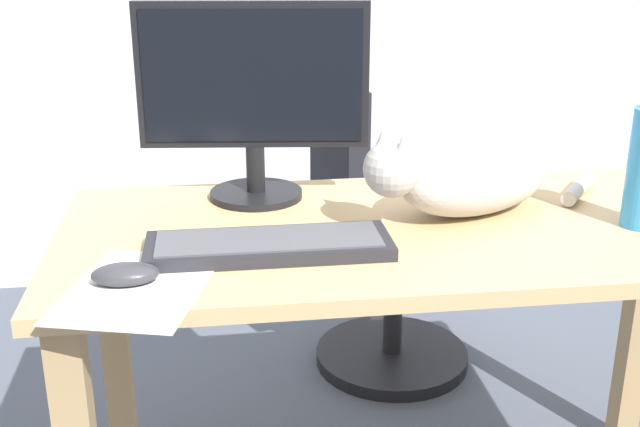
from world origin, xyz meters
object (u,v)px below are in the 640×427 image
object	(u,v)px
office_chair	(380,250)
monitor	(253,94)
computer_mouse	(125,274)
cat	(468,176)
keyboard	(269,245)

from	to	relation	value
office_chair	monitor	distance (m)	0.89
computer_mouse	monitor	bearing A→B (deg)	60.52
computer_mouse	office_chair	bearing A→B (deg)	56.58
cat	monitor	bearing A→B (deg)	158.48
monitor	keyboard	bearing A→B (deg)	-89.13
monitor	computer_mouse	bearing A→B (deg)	-119.48
keyboard	computer_mouse	size ratio (longest dim) A/B	4.00
monitor	cat	xyz separation A→B (m)	(0.42, -0.17, -0.15)
office_chair	monitor	bearing A→B (deg)	-126.26
cat	office_chair	bearing A→B (deg)	91.83
monitor	cat	world-z (taller)	monitor
monitor	keyboard	distance (m)	0.38
cat	computer_mouse	distance (m)	0.71
keyboard	cat	distance (m)	0.45
office_chair	monitor	world-z (taller)	monitor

